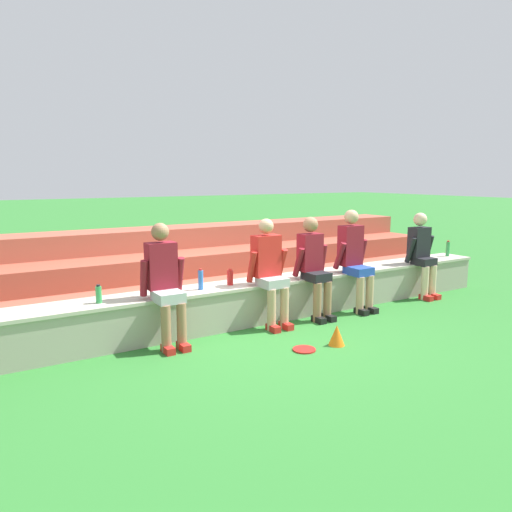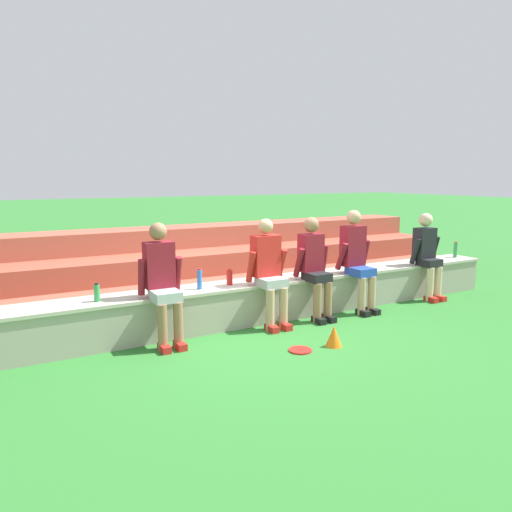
{
  "view_description": "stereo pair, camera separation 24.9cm",
  "coord_description": "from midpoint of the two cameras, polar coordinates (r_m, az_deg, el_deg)",
  "views": [
    {
      "loc": [
        -3.2,
        -5.15,
        1.93
      ],
      "look_at": [
        0.11,
        0.26,
        0.89
      ],
      "focal_mm": 33.83,
      "sensor_mm": 36.0,
      "label": 1
    },
    {
      "loc": [
        -2.98,
        -5.27,
        1.93
      ],
      "look_at": [
        0.11,
        0.26,
        0.89
      ],
      "focal_mm": 33.83,
      "sensor_mm": 36.0,
      "label": 2
    }
  ],
  "objects": [
    {
      "name": "ground_plane",
      "position": [
        6.36,
        -0.75,
        -8.33
      ],
      "size": [
        80.0,
        80.0,
        0.0
      ],
      "primitive_type": "plane",
      "color": "#2D752D"
    },
    {
      "name": "stone_seating_wall",
      "position": [
        6.5,
        -1.95,
        -5.31
      ],
      "size": [
        8.7,
        0.57,
        0.54
      ],
      "color": "#A8A08E",
      "rests_on": "ground"
    },
    {
      "name": "brick_bleachers",
      "position": [
        8.29,
        -9.01,
        -1.34
      ],
      "size": [
        9.99,
        2.38,
        1.05
      ],
      "color": "#AB5440",
      "rests_on": "ground"
    },
    {
      "name": "person_left_of_center",
      "position": [
        5.64,
        -11.97,
        -2.92
      ],
      "size": [
        0.52,
        0.6,
        1.41
      ],
      "color": "#996B4C",
      "rests_on": "ground"
    },
    {
      "name": "person_center",
      "position": [
        6.23,
        0.47,
        -1.59
      ],
      "size": [
        0.54,
        0.54,
        1.4
      ],
      "color": "tan",
      "rests_on": "ground"
    },
    {
      "name": "person_right_of_center",
      "position": [
        6.62,
        5.78,
        -1.01
      ],
      "size": [
        0.5,
        0.55,
        1.39
      ],
      "color": "#996B4C",
      "rests_on": "ground"
    },
    {
      "name": "person_far_right",
      "position": [
        7.12,
        10.61,
        -0.11
      ],
      "size": [
        0.52,
        0.59,
        1.46
      ],
      "color": "tan",
      "rests_on": "ground"
    },
    {
      "name": "person_rightmost_edge",
      "position": [
        8.14,
        18.22,
        0.45
      ],
      "size": [
        0.51,
        0.49,
        1.36
      ],
      "color": "beige",
      "rests_on": "ground"
    },
    {
      "name": "water_bottle_mid_right",
      "position": [
        6.05,
        -7.73,
        -2.8
      ],
      "size": [
        0.06,
        0.06,
        0.26
      ],
      "color": "blue",
      "rests_on": "stone_seating_wall"
    },
    {
      "name": "water_bottle_near_right",
      "position": [
        9.13,
        21.01,
        0.81
      ],
      "size": [
        0.06,
        0.06,
        0.28
      ],
      "color": "green",
      "rests_on": "stone_seating_wall"
    },
    {
      "name": "water_bottle_center_gap",
      "position": [
        6.27,
        -4.22,
        -2.55
      ],
      "size": [
        0.08,
        0.08,
        0.21
      ],
      "color": "red",
      "rests_on": "stone_seating_wall"
    },
    {
      "name": "water_bottle_mid_left",
      "position": [
        5.69,
        -19.31,
        -4.31
      ],
      "size": [
        0.07,
        0.07,
        0.21
      ],
      "color": "green",
      "rests_on": "stone_seating_wall"
    },
    {
      "name": "plastic_cup_left_end",
      "position": [
        8.67,
        18.68,
        0.0
      ],
      "size": [
        0.08,
        0.08,
        0.11
      ],
      "primitive_type": "cylinder",
      "color": "red",
      "rests_on": "stone_seating_wall"
    },
    {
      "name": "plastic_cup_middle",
      "position": [
        6.69,
        1.66,
        -2.1
      ],
      "size": [
        0.08,
        0.08,
        0.13
      ],
      "primitive_type": "cylinder",
      "color": "red",
      "rests_on": "stone_seating_wall"
    },
    {
      "name": "frisbee",
      "position": [
        5.55,
        4.41,
        -10.97
      ],
      "size": [
        0.26,
        0.26,
        0.02
      ],
      "primitive_type": "cylinder",
      "color": "red",
      "rests_on": "ground"
    },
    {
      "name": "sports_cone",
      "position": [
        5.71,
        8.28,
        -9.26
      ],
      "size": [
        0.19,
        0.19,
        0.24
      ],
      "primitive_type": "cone",
      "color": "orange",
      "rests_on": "ground"
    }
  ]
}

